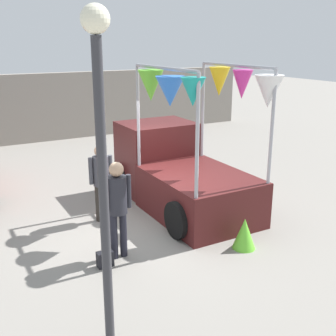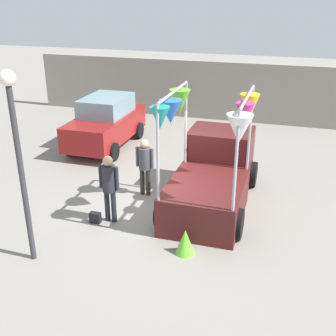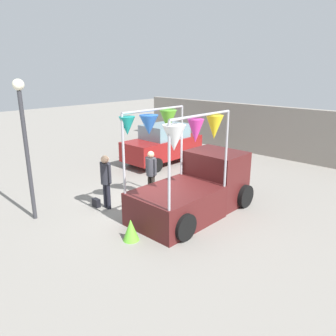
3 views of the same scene
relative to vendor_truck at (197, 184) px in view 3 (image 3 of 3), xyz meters
name	(u,v)px [view 3 (image 3 of 3)]	position (x,y,z in m)	size (l,w,h in m)	color
ground_plane	(152,208)	(-1.22, -0.84, -0.93)	(60.00, 60.00, 0.00)	gray
vendor_truck	(197,184)	(0.00, 0.00, 0.00)	(2.53, 4.18, 3.31)	#4C1919
parked_car	(163,144)	(-4.76, 3.33, 0.01)	(1.88, 4.00, 1.88)	maroon
person_customer	(106,177)	(-2.28, -1.84, 0.17)	(0.53, 0.34, 1.80)	black
person_vendor	(151,170)	(-1.95, -0.14, 0.09)	(0.53, 0.34, 1.69)	#2D2823
handbag	(96,203)	(-2.63, -2.04, -0.79)	(0.28, 0.16, 0.28)	black
street_lamp	(24,132)	(-3.25, -3.85, 1.76)	(0.32, 0.32, 4.16)	#333338
brick_boundary_wall	(279,132)	(-1.22, 8.20, 0.37)	(18.00, 0.36, 2.60)	gray
folded_kite_bundle_lime	(131,230)	(-0.08, -2.68, -0.63)	(0.44, 0.44, 0.60)	#66CC33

